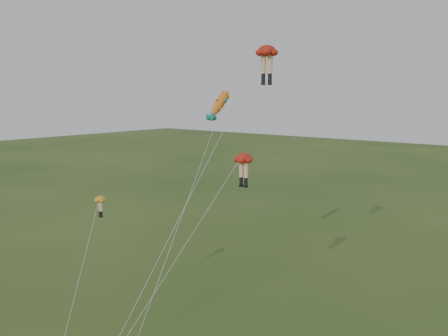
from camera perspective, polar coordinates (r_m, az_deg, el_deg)
The scene contains 4 objects.
legs_kite_red_high at distance 38.25m, azimuth 4.76°, elevation 12.60°, with size 4.71×13.64×20.51m.
legs_kite_red_mid at distance 35.40m, azimuth 2.05°, elevation 0.54°, with size 3.76×10.93×12.74m.
legs_kite_yellow at distance 38.59m, azimuth -14.15°, elevation -4.33°, with size 3.56×6.46×9.29m.
fish_kite at distance 41.99m, azimuth -0.53°, elevation 7.29°, with size 3.24×13.73×17.42m.
Camera 1 is at (24.60, -21.33, 16.95)m, focal length 40.00 mm.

